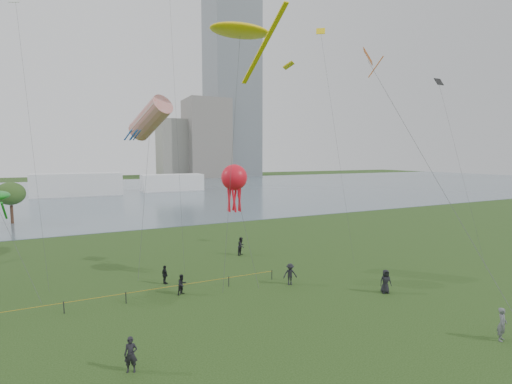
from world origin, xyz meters
name	(u,v)px	position (x,y,z in m)	size (l,w,h in m)	color
ground_plane	(339,362)	(0.00, 0.00, 0.00)	(400.00, 400.00, 0.00)	#1B3410
lake	(123,192)	(0.00, 100.00, 0.02)	(400.00, 120.00, 0.08)	slate
tower	(231,60)	(62.00, 168.00, 60.00)	(24.00, 24.00, 120.00)	slate
building_mid	(206,139)	(46.00, 162.00, 19.00)	(20.00, 20.00, 38.00)	slate
building_low	(175,149)	(32.00, 168.00, 14.00)	(16.00, 18.00, 28.00)	gray
pavilion_left	(78,184)	(-12.00, 95.00, 3.00)	(22.00, 8.00, 6.00)	silver
pavilion_right	(172,183)	(14.00, 98.00, 2.50)	(18.00, 7.00, 5.00)	white
fence	(27,311)	(-15.20, 12.89, 0.55)	(24.07, 0.07, 1.05)	black
kite_flyer	(502,324)	(9.91, -2.25, 0.97)	(0.71, 0.46, 1.94)	#575A5E
spectator_a	(182,284)	(-4.96, 12.87, 0.79)	(0.76, 0.60, 1.57)	black
spectator_b	(290,274)	(3.68, 11.11, 0.90)	(1.16, 0.67, 1.79)	black
spectator_c	(165,275)	(-5.66, 15.79, 0.79)	(0.92, 0.38, 1.58)	black
spectator_d	(386,281)	(9.42, 6.28, 0.92)	(0.90, 0.59, 1.85)	black
spectator_f	(131,355)	(-9.86, 3.79, 0.89)	(0.65, 0.43, 1.79)	black
spectator_g	(241,246)	(3.70, 21.33, 0.98)	(0.95, 0.74, 1.96)	black
kite_stingray	(241,31)	(0.91, 14.86, 21.01)	(5.59, 10.13, 21.49)	#3F3F42
kite_windsock	(150,119)	(-5.70, 20.30, 14.04)	(4.37, 5.46, 16.04)	#3F3F42
kite_octopus	(234,178)	(0.01, 14.25, 8.79)	(2.20, 3.87, 9.96)	#3F3F42
kite_delta	(375,69)	(9.13, 7.78, 17.29)	(1.95, 15.26, 19.09)	#3F3F42
small_kites	(249,15)	(3.53, 18.84, 24.06)	(38.56, 11.79, 13.91)	white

